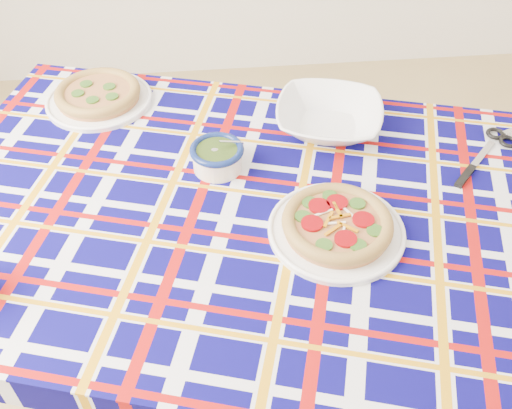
{
  "coord_description": "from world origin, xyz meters",
  "views": [
    {
      "loc": [
        -0.5,
        -0.85,
        1.68
      ],
      "look_at": [
        -0.4,
        0.08,
        0.78
      ],
      "focal_mm": 40.0,
      "sensor_mm": 36.0,
      "label": 1
    }
  ],
  "objects_px": {
    "main_focaccia_plate": "(337,223)",
    "serving_bowl": "(329,117)",
    "dining_table": "(264,232)",
    "pesto_bowl": "(217,155)"
  },
  "relations": [
    {
      "from": "main_focaccia_plate",
      "to": "serving_bowl",
      "type": "height_order",
      "value": "serving_bowl"
    },
    {
      "from": "main_focaccia_plate",
      "to": "pesto_bowl",
      "type": "distance_m",
      "value": 0.35
    },
    {
      "from": "main_focaccia_plate",
      "to": "pesto_bowl",
      "type": "relative_size",
      "value": 2.34
    },
    {
      "from": "pesto_bowl",
      "to": "main_focaccia_plate",
      "type": "bearing_deg",
      "value": -45.25
    },
    {
      "from": "dining_table",
      "to": "main_focaccia_plate",
      "type": "relative_size",
      "value": 5.85
    },
    {
      "from": "main_focaccia_plate",
      "to": "serving_bowl",
      "type": "bearing_deg",
      "value": 81.58
    },
    {
      "from": "dining_table",
      "to": "main_focaccia_plate",
      "type": "distance_m",
      "value": 0.21
    },
    {
      "from": "main_focaccia_plate",
      "to": "serving_bowl",
      "type": "xyz_separation_m",
      "value": [
        0.06,
        0.39,
        0.0
      ]
    },
    {
      "from": "pesto_bowl",
      "to": "serving_bowl",
      "type": "height_order",
      "value": "pesto_bowl"
    },
    {
      "from": "main_focaccia_plate",
      "to": "serving_bowl",
      "type": "distance_m",
      "value": 0.39
    }
  ]
}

